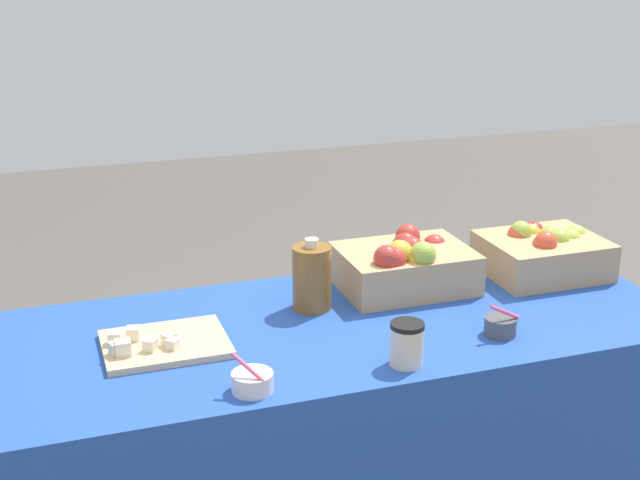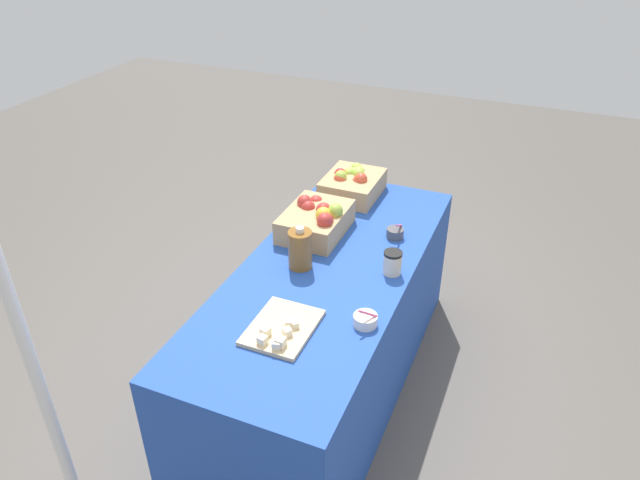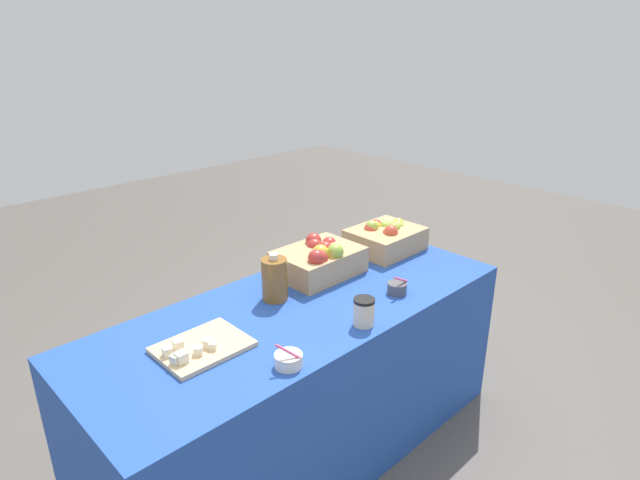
% 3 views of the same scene
% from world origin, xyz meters
% --- Properties ---
extents(ground_plane, '(10.00, 10.00, 0.00)m').
position_xyz_m(ground_plane, '(0.00, 0.00, 0.00)').
color(ground_plane, '#56514C').
extents(table, '(1.90, 0.76, 0.74)m').
position_xyz_m(table, '(0.00, 0.00, 0.37)').
color(table, '#234CAD').
rests_on(table, ground_plane).
extents(apple_crate_left, '(0.36, 0.29, 0.16)m').
position_xyz_m(apple_crate_left, '(0.73, 0.15, 0.81)').
color(apple_crate_left, tan).
rests_on(apple_crate_left, table).
extents(apple_crate_middle, '(0.39, 0.29, 0.18)m').
position_xyz_m(apple_crate_middle, '(0.27, 0.17, 0.82)').
color(apple_crate_middle, tan).
rests_on(apple_crate_middle, table).
extents(cutting_board_front, '(0.32, 0.24, 0.06)m').
position_xyz_m(cutting_board_front, '(-0.49, -0.01, 0.75)').
color(cutting_board_front, '#D1B284').
rests_on(cutting_board_front, table).
extents(sample_bowl_near, '(0.09, 0.09, 0.10)m').
position_xyz_m(sample_bowl_near, '(0.38, -0.21, 0.77)').
color(sample_bowl_near, '#4C4C51').
rests_on(sample_bowl_near, table).
extents(sample_bowl_mid, '(0.10, 0.10, 0.10)m').
position_xyz_m(sample_bowl_mid, '(-0.32, -0.30, 0.76)').
color(sample_bowl_mid, silver).
rests_on(sample_bowl_mid, table).
extents(cider_jug, '(0.11, 0.11, 0.21)m').
position_xyz_m(cider_jug, '(-0.04, 0.12, 0.83)').
color(cider_jug, brown).
rests_on(cider_jug, table).
extents(coffee_cup, '(0.08, 0.08, 0.11)m').
position_xyz_m(coffee_cup, '(0.07, -0.29, 0.80)').
color(coffee_cup, beige).
rests_on(coffee_cup, table).
extents(tent_pole, '(0.04, 0.04, 2.00)m').
position_xyz_m(tent_pole, '(-1.14, 0.58, 1.00)').
color(tent_pole, white).
rests_on(tent_pole, ground_plane).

